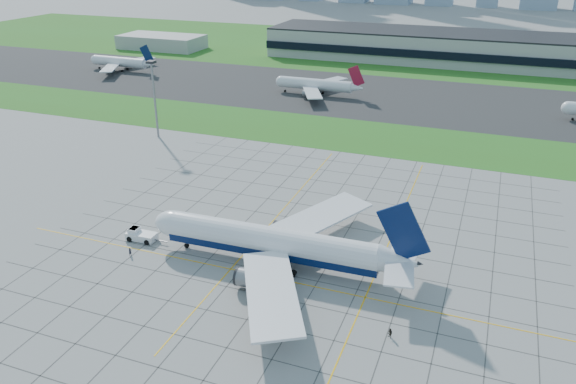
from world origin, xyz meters
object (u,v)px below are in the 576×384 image
(light_mast, at_px, (154,90))
(pushback_tug, at_px, (140,235))
(crew_near, at_px, (130,252))
(distant_jet_0, at_px, (121,62))
(airliner, at_px, (273,243))
(distant_jet_1, at_px, (317,85))
(crew_far, at_px, (390,333))

(light_mast, xyz_separation_m, pushback_tug, (35.80, -63.10, -14.97))
(light_mast, height_order, pushback_tug, light_mast)
(crew_near, relative_size, distant_jet_0, 0.04)
(airliner, height_order, distant_jet_1, airliner)
(pushback_tug, bearing_deg, distant_jet_0, 125.73)
(pushback_tug, xyz_separation_m, distant_jet_1, (-2.75, 135.30, 3.27))
(distant_jet_0, xyz_separation_m, distant_jet_1, (107.93, -10.87, 0.00))
(light_mast, distance_m, distant_jet_0, 112.45)
(pushback_tug, distance_m, distant_jet_0, 183.38)
(crew_near, bearing_deg, crew_far, -81.89)
(light_mast, distance_m, airliner, 92.33)
(crew_far, height_order, distant_jet_1, distant_jet_1)
(distant_jet_1, bearing_deg, pushback_tug, -88.83)
(airliner, relative_size, crew_near, 31.93)
(light_mast, xyz_separation_m, distant_jet_0, (-74.88, 83.07, -11.70))
(airliner, bearing_deg, distant_jet_1, 102.96)
(distant_jet_1, bearing_deg, crew_far, -67.58)
(pushback_tug, distance_m, distant_jet_1, 135.37)
(crew_near, xyz_separation_m, distant_jet_0, (-112.61, 152.75, 3.56))
(light_mast, distance_m, pushback_tug, 74.08)
(crew_far, bearing_deg, crew_near, -148.45)
(airliner, xyz_separation_m, pushback_tug, (-31.64, -1.04, -3.80))
(light_mast, distance_m, crew_far, 122.88)
(crew_near, bearing_deg, distant_jet_0, 51.77)
(crew_near, height_order, distant_jet_1, distant_jet_1)
(light_mast, distance_m, distant_jet_1, 80.26)
(light_mast, height_order, crew_far, light_mast)
(distant_jet_0, bearing_deg, crew_far, -43.35)
(airliner, height_order, crew_near, airliner)
(pushback_tug, relative_size, distant_jet_1, 0.23)
(airliner, relative_size, pushback_tug, 5.99)
(crew_far, distance_m, distant_jet_1, 161.37)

